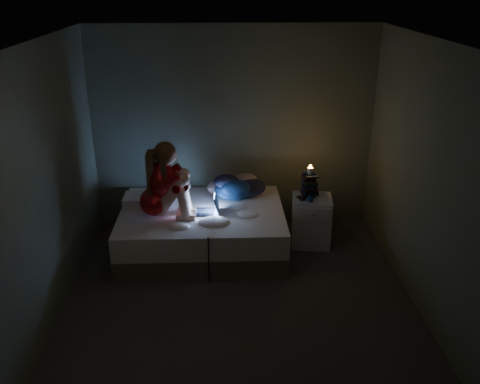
{
  "coord_description": "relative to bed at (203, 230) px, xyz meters",
  "views": [
    {
      "loc": [
        -0.17,
        -4.47,
        3.11
      ],
      "look_at": [
        0.05,
        1.0,
        0.8
      ],
      "focal_mm": 38.37,
      "sensor_mm": 36.0,
      "label": 1
    }
  ],
  "objects": [
    {
      "name": "bed",
      "position": [
        0.0,
        0.0,
        0.0
      ],
      "size": [
        1.94,
        1.45,
        0.53
      ],
      "primitive_type": null,
      "color": "beige",
      "rests_on": "ground"
    },
    {
      "name": "wall_back",
      "position": [
        0.4,
        0.81,
        1.03
      ],
      "size": [
        3.6,
        0.02,
        2.6
      ],
      "primitive_type": "cube",
      "color": "#5D6451",
      "rests_on": "ground"
    },
    {
      "name": "candle",
      "position": [
        1.31,
        0.17,
        0.67
      ],
      "size": [
        0.07,
        0.07,
        0.08
      ],
      "primitive_type": "cylinder",
      "color": "beige",
      "rests_on": "book_stack"
    },
    {
      "name": "wall_left",
      "position": [
        -1.41,
        -1.1,
        1.03
      ],
      "size": [
        0.02,
        3.8,
        2.6
      ],
      "primitive_type": "cube",
      "color": "#5D6451",
      "rests_on": "ground"
    },
    {
      "name": "wall_right",
      "position": [
        2.21,
        -1.1,
        1.03
      ],
      "size": [
        0.02,
        3.8,
        2.6
      ],
      "primitive_type": "cube",
      "color": "#5D6451",
      "rests_on": "ground"
    },
    {
      "name": "ceiling",
      "position": [
        0.4,
        -1.1,
        2.34
      ],
      "size": [
        3.6,
        3.8,
        0.02
      ],
      "primitive_type": "cube",
      "color": "silver",
      "rests_on": "ground"
    },
    {
      "name": "phone",
      "position": [
        1.2,
        0.06,
        0.36
      ],
      "size": [
        0.12,
        0.16,
        0.01
      ],
      "primitive_type": "cube",
      "rotation": [
        0.0,
        0.0,
        0.43
      ],
      "color": "black",
      "rests_on": "nightstand"
    },
    {
      "name": "clothes_pile",
      "position": [
        0.39,
        0.37,
        0.43
      ],
      "size": [
        0.59,
        0.51,
        0.32
      ],
      "primitive_type": null,
      "rotation": [
        0.0,
        0.0,
        -0.17
      ],
      "color": "navy",
      "rests_on": "bed"
    },
    {
      "name": "nightstand",
      "position": [
        1.34,
        0.1,
        0.05
      ],
      "size": [
        0.51,
        0.47,
        0.63
      ],
      "primitive_type": "cube",
      "rotation": [
        0.0,
        0.0,
        -0.12
      ],
      "color": "silver",
      "rests_on": "ground"
    },
    {
      "name": "book_stack",
      "position": [
        1.31,
        0.17,
        0.49
      ],
      "size": [
        0.19,
        0.25,
        0.27
      ],
      "primitive_type": null,
      "color": "black",
      "rests_on": "nightstand"
    },
    {
      "name": "woman",
      "position": [
        -0.52,
        -0.16,
        0.72
      ],
      "size": [
        0.56,
        0.37,
        0.91
      ],
      "primitive_type": null,
      "rotation": [
        0.0,
        0.0,
        -0.01
      ],
      "color": "maroon",
      "rests_on": "bed"
    },
    {
      "name": "pillow",
      "position": [
        -0.72,
        0.16,
        0.33
      ],
      "size": [
        0.46,
        0.32,
        0.13
      ],
      "primitive_type": "cube",
      "color": "white",
      "rests_on": "bed"
    },
    {
      "name": "floor",
      "position": [
        0.4,
        -1.1,
        -0.28
      ],
      "size": [
        3.6,
        3.8,
        0.02
      ],
      "primitive_type": "cube",
      "color": "black",
      "rests_on": "ground"
    },
    {
      "name": "laptop",
      "position": [
        0.04,
        -0.08,
        0.38
      ],
      "size": [
        0.33,
        0.24,
        0.23
      ],
      "primitive_type": null,
      "rotation": [
        0.0,
        0.0,
        -0.02
      ],
      "color": "black",
      "rests_on": "bed"
    },
    {
      "name": "blue_orb",
      "position": [
        1.3,
        -0.03,
        0.4
      ],
      "size": [
        0.08,
        0.08,
        0.08
      ],
      "primitive_type": "sphere",
      "color": "navy",
      "rests_on": "nightstand"
    },
    {
      "name": "wall_front",
      "position": [
        0.4,
        -3.01,
        1.03
      ],
      "size": [
        3.6,
        0.02,
        2.6
      ],
      "primitive_type": "cube",
      "color": "#5D6451",
      "rests_on": "ground"
    }
  ]
}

